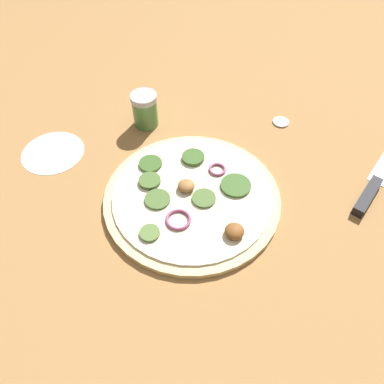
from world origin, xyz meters
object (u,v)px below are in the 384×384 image
spice_jar (145,110)px  loose_cap (281,121)px  pizza (192,196)px  knife (378,179)px

spice_jar → loose_cap: (-0.04, 0.29, -0.03)m
pizza → knife: bearing=104.1°
knife → spice_jar: bearing=107.2°
pizza → loose_cap: 0.29m
pizza → spice_jar: (-0.20, -0.12, 0.03)m
knife → spice_jar: 0.48m
knife → loose_cap: bearing=80.0°
pizza → loose_cap: size_ratio=9.02×
spice_jar → pizza: bearing=32.0°
pizza → knife: pizza is taller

